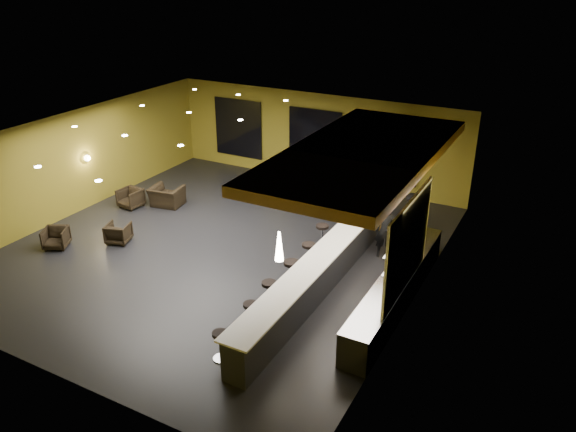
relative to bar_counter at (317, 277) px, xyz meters
The scene contains 36 objects.
floor 3.82m from the bar_counter, 164.68° to the left, with size 12.00×13.00×0.10m, color black.
ceiling 4.86m from the bar_counter, 164.68° to the left, with size 12.00×13.00×0.10m, color black.
wall_back 8.48m from the bar_counter, 115.80° to the left, with size 12.00×0.10×3.50m, color olive.
wall_front 6.76m from the bar_counter, 123.33° to the right, with size 12.00×0.10×3.50m, color olive.
wall_left 9.83m from the bar_counter, behind, with size 0.10×13.00×3.50m, color olive.
wall_right 2.88m from the bar_counter, 22.62° to the left, with size 0.10×13.00×3.50m, color olive.
wood_soffit 3.51m from the bar_counter, 80.07° to the left, with size 3.60×8.00×0.28m, color #A77231.
window_left 10.39m from the bar_counter, 133.86° to the left, with size 2.20×0.06×2.40m, color black.
window_center 8.37m from the bar_counter, 116.13° to the left, with size 2.20×0.06×2.40m, color black.
window_right 7.56m from the bar_counter, 94.99° to the left, with size 2.20×0.06×2.40m, color black.
tile_backsplash 2.75m from the bar_counter, ahead, with size 0.06×3.20×2.40m, color white.
bar_counter is the anchor object (origin of this frame).
bar_top 0.52m from the bar_counter, ahead, with size 0.78×8.10×0.05m, color white.
prep_counter 2.06m from the bar_counter, 14.04° to the left, with size 0.70×6.00×0.86m, color black.
prep_top 2.10m from the bar_counter, 14.04° to the left, with size 0.72×6.00×0.03m, color silver.
wall_shelf_lower 2.44m from the bar_counter, ahead, with size 0.30×1.50×0.03m, color silver.
wall_shelf_upper 2.67m from the bar_counter, ahead, with size 0.30×1.50×0.03m, color silver.
column 4.77m from the bar_counter, 90.00° to the left, with size 0.60×0.60×3.50m, color #9F6D23.
wall_sconce 9.73m from the bar_counter, behind, with size 0.22×0.22×0.22m, color #FFE5B2.
pendant_0 2.72m from the bar_counter, 90.00° to the right, with size 0.20×0.20×0.70m, color white.
pendant_1 1.92m from the bar_counter, 90.00° to the left, with size 0.20×0.20×0.70m, color white.
pendant_2 3.52m from the bar_counter, 90.00° to the left, with size 0.20×0.20×0.70m, color white.
staff_a 2.97m from the bar_counter, 72.56° to the left, with size 0.61×0.40×1.68m, color black.
staff_b 3.87m from the bar_counter, 68.61° to the left, with size 0.88×0.69×1.82m, color black.
staff_c 3.70m from the bar_counter, 64.73° to the left, with size 0.76×0.50×1.56m, color black.
armchair_a 8.27m from the bar_counter, behind, with size 0.68×0.70×0.64m, color black.
armchair_b 6.73m from the bar_counter, behind, with size 0.68×0.70×0.63m, color black.
armchair_c 8.53m from the bar_counter, 166.11° to the left, with size 0.73×0.75×0.69m, color black.
armchair_d 7.75m from the bar_counter, 159.09° to the left, with size 1.09×0.95×0.71m, color black.
bar_stool_0 3.47m from the bar_counter, 101.88° to the right, with size 0.36×0.36×0.71m.
bar_stool_1 2.27m from the bar_counter, 107.73° to the right, with size 0.37×0.37×0.74m.
bar_stool_2 1.41m from the bar_counter, 121.97° to the right, with size 0.40×0.40×0.78m.
bar_stool_3 0.70m from the bar_counter, behind, with size 0.43×0.43×0.85m.
bar_stool_4 1.35m from the bar_counter, 125.25° to the left, with size 0.40×0.40×0.78m.
bar_stool_5 2.55m from the bar_counter, 111.75° to the left, with size 0.40×0.40×0.80m.
bar_stool_6 3.56m from the bar_counter, 101.77° to the left, with size 0.37×0.37×0.72m.
Camera 1 is at (8.94, -12.50, 8.08)m, focal length 35.00 mm.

